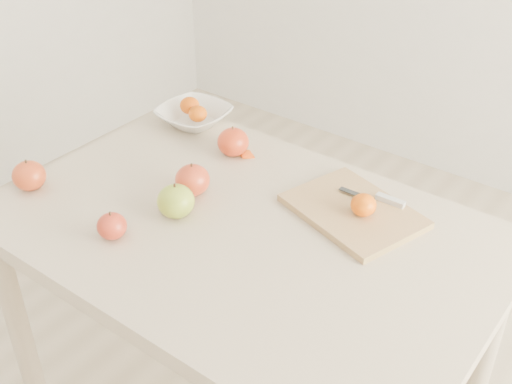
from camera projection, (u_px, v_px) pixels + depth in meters
The scene contains 14 objects.
table at pixel (244, 258), 1.59m from camera, with size 1.20×0.80×0.75m.
cutting_board at pixel (353, 211), 1.57m from camera, with size 0.31×0.23×0.02m, color tan.
board_tangerine at pixel (363, 205), 1.53m from camera, with size 0.06×0.06×0.05m, color orange.
fruit_bowl at pixel (194, 116), 1.96m from camera, with size 0.21×0.21×0.05m, color white.
bowl_tangerine_near at pixel (190, 105), 1.96m from camera, with size 0.06×0.06×0.05m, color #C74D07.
bowl_tangerine_far at pixel (198, 114), 1.92m from camera, with size 0.06×0.06×0.05m, color #CB4B07.
orange_peel_a at pixel (230, 143), 1.87m from camera, with size 0.06×0.04×0.00m, color #CE5E0E.
orange_peel_b at pixel (246, 155), 1.81m from camera, with size 0.04×0.04×0.00m, color #CE4C0E.
paring_knife at pixel (385, 199), 1.58m from camera, with size 0.17×0.05×0.01m.
apple_green at pixel (176, 201), 1.55m from camera, with size 0.09×0.09×0.08m, color olive.
apple_red_d at pixel (29, 176), 1.65m from camera, with size 0.09×0.09×0.08m, color maroon.
apple_red_a at pixel (233, 142), 1.79m from camera, with size 0.09×0.09×0.08m, color #9D0615.
apple_red_b at pixel (192, 180), 1.63m from camera, with size 0.09×0.09×0.08m, color #A21D0E.
apple_red_c at pixel (112, 226), 1.48m from camera, with size 0.07×0.07×0.06m, color maroon.
Camera 1 is at (0.77, -0.96, 1.66)m, focal length 45.00 mm.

